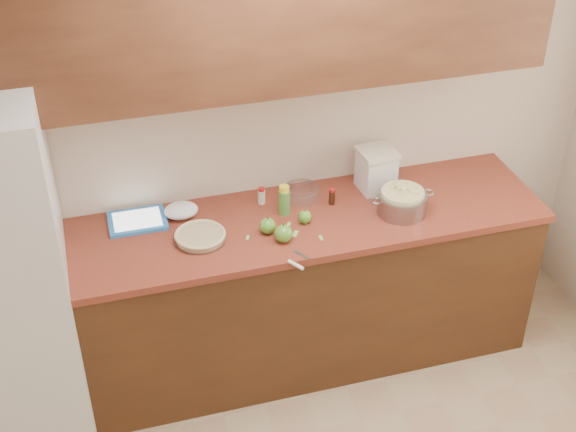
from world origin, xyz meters
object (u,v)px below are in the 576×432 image
object	(u,v)px
pie	(200,236)
tablet	(137,221)
flour_canister	(376,169)
colander	(402,202)

from	to	relation	value
pie	tablet	xyz separation A→B (m)	(-0.28, 0.23, -0.01)
pie	flour_canister	bearing A→B (deg)	11.86
pie	tablet	distance (m)	0.36
pie	colander	bearing A→B (deg)	-2.51
colander	flour_canister	distance (m)	0.26
pie	colander	distance (m)	1.03
pie	flour_canister	distance (m)	1.01
colander	tablet	distance (m)	1.34
colander	tablet	bearing A→B (deg)	167.94
tablet	pie	bearing A→B (deg)	-39.88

